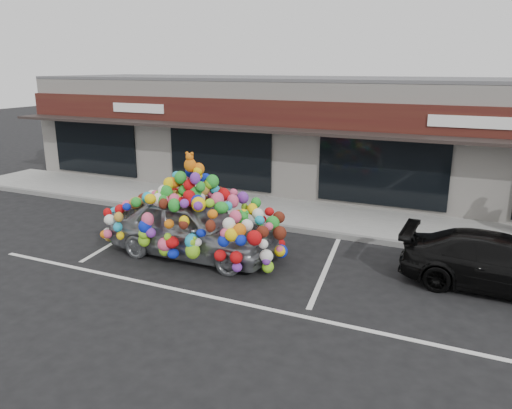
% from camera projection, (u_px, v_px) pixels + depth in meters
% --- Properties ---
extents(ground, '(90.00, 90.00, 0.00)m').
position_uv_depth(ground, '(220.00, 254.00, 13.01)').
color(ground, black).
rests_on(ground, ground).
extents(shop_building, '(24.00, 7.20, 4.31)m').
position_uv_depth(shop_building, '(322.00, 133.00, 19.82)').
color(shop_building, white).
rests_on(shop_building, ground).
extents(sidewalk, '(26.00, 3.00, 0.15)m').
position_uv_depth(sidewalk, '(279.00, 212.00, 16.49)').
color(sidewalk, gray).
rests_on(sidewalk, ground).
extents(kerb, '(26.00, 0.18, 0.16)m').
position_uv_depth(kerb, '(260.00, 224.00, 15.18)').
color(kerb, slate).
rests_on(kerb, ground).
extents(parking_stripe_left, '(0.73, 4.37, 0.01)m').
position_uv_depth(parking_stripe_left, '(127.00, 235.00, 14.48)').
color(parking_stripe_left, silver).
rests_on(parking_stripe_left, ground).
extents(parking_stripe_mid, '(0.73, 4.37, 0.01)m').
position_uv_depth(parking_stripe_mid, '(326.00, 269.00, 12.05)').
color(parking_stripe_mid, silver).
rests_on(parking_stripe_mid, ground).
extents(lane_line, '(14.00, 0.12, 0.01)m').
position_uv_depth(lane_line, '(252.00, 306.00, 10.19)').
color(lane_line, silver).
rests_on(lane_line, ground).
extents(toy_car, '(3.20, 4.73, 2.75)m').
position_uv_depth(toy_car, '(192.00, 221.00, 12.67)').
color(toy_car, '#9DA0A7').
rests_on(toy_car, ground).
extents(black_sedan, '(1.78, 4.21, 1.21)m').
position_uv_depth(black_sedan, '(500.00, 263.00, 10.79)').
color(black_sedan, black).
rests_on(black_sedan, ground).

